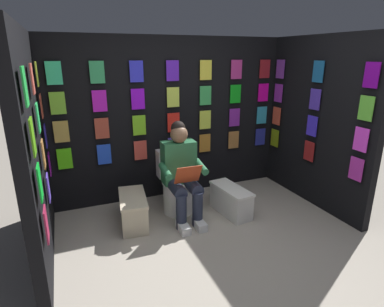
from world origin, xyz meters
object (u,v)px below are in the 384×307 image
at_px(person_reading, 182,172).
at_px(comic_longbox_far, 231,200).
at_px(toilet, 176,186).
at_px(comic_longbox_near, 133,210).

bearing_deg(person_reading, comic_longbox_far, 168.24).
xyz_separation_m(person_reading, comic_longbox_far, (-0.60, 0.14, -0.42)).
bearing_deg(toilet, comic_longbox_near, 17.16).
bearing_deg(toilet, person_reading, 90.20).
bearing_deg(comic_longbox_far, toilet, -38.30).
bearing_deg(toilet, comic_longbox_far, 149.91).
bearing_deg(person_reading, toilet, -89.80).
bearing_deg(comic_longbox_far, comic_longbox_near, -16.17).
relative_size(toilet, comic_longbox_far, 1.17).
relative_size(comic_longbox_near, comic_longbox_far, 1.04).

